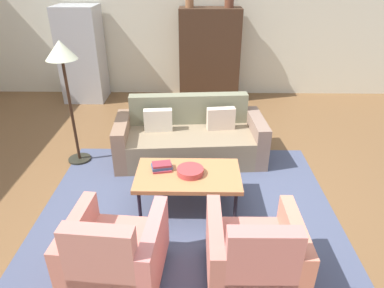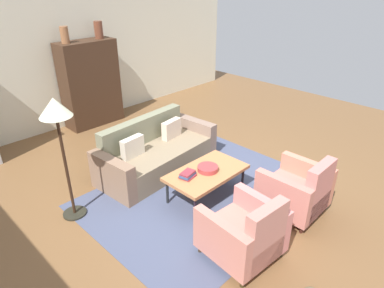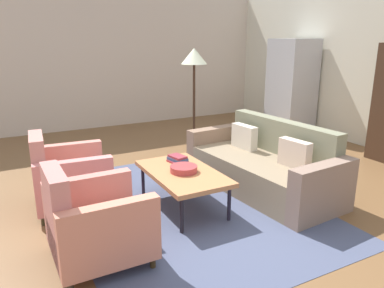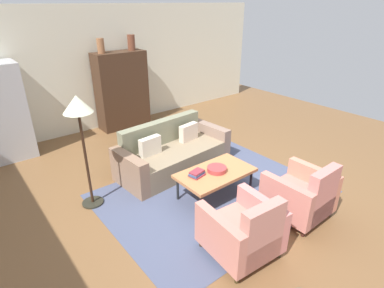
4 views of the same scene
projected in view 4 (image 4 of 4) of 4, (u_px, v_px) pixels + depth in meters
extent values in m
plane|color=brown|center=(214.00, 186.00, 5.24)|extent=(11.02, 11.02, 0.00)
cube|color=beige|center=(107.00, 68.00, 7.35)|extent=(9.18, 0.12, 2.80)
cube|color=#48506B|center=(213.00, 193.00, 5.03)|extent=(3.40, 2.60, 0.01)
cube|color=#87755A|center=(174.00, 159.00, 5.69)|extent=(1.80, 1.03, 0.42)
cube|color=gray|center=(162.00, 142.00, 5.83)|extent=(1.75, 0.31, 0.86)
cube|color=#886D5E|center=(211.00, 139.00, 6.24)|extent=(0.25, 0.91, 0.62)
cube|color=#886953|center=(129.00, 172.00, 5.05)|extent=(0.25, 0.91, 0.62)
cube|color=beige|center=(189.00, 132.00, 5.88)|extent=(0.41, 0.18, 0.32)
cube|color=beige|center=(150.00, 146.00, 5.32)|extent=(0.41, 0.16, 0.32)
cylinder|color=black|center=(178.00, 189.00, 4.81)|extent=(0.04, 0.04, 0.38)
cylinder|color=black|center=(226.00, 168.00, 5.42)|extent=(0.04, 0.04, 0.38)
cylinder|color=black|center=(201.00, 206.00, 4.42)|extent=(0.04, 0.04, 0.38)
cylinder|color=black|center=(251.00, 181.00, 5.02)|extent=(0.04, 0.04, 0.38)
cube|color=#B97748|center=(215.00, 173.00, 4.83)|extent=(1.20, 0.70, 0.05)
cylinder|color=#33261A|center=(201.00, 243.00, 3.94)|extent=(0.05, 0.05, 0.10)
cylinder|color=#381F1E|center=(241.00, 223.00, 4.29)|extent=(0.05, 0.05, 0.10)
cylinder|color=#372C14|center=(237.00, 279.00, 3.43)|extent=(0.05, 0.05, 0.10)
cylinder|color=#2D2A17|center=(279.00, 253.00, 3.78)|extent=(0.05, 0.05, 0.10)
cube|color=tan|center=(240.00, 235.00, 3.77)|extent=(0.62, 0.84, 0.30)
cube|color=tan|center=(262.00, 235.00, 3.43)|extent=(0.57, 0.19, 0.78)
cube|color=tan|center=(219.00, 238.00, 3.55)|extent=(0.19, 0.81, 0.56)
cube|color=#D37D78|center=(261.00, 217.00, 3.89)|extent=(0.19, 0.81, 0.56)
cylinder|color=#3C2413|center=(262.00, 209.00, 4.58)|extent=(0.05, 0.05, 0.10)
cylinder|color=#3A2A15|center=(290.00, 192.00, 4.98)|extent=(0.05, 0.05, 0.10)
cylinder|color=#391A14|center=(303.00, 233.00, 4.11)|extent=(0.05, 0.05, 0.10)
cylinder|color=#342D22|center=(330.00, 213.00, 4.50)|extent=(0.05, 0.05, 0.10)
cube|color=#C47568|center=(298.00, 199.00, 4.46)|extent=(0.57, 0.80, 0.30)
cube|color=tan|center=(322.00, 196.00, 4.12)|extent=(0.56, 0.14, 0.78)
cube|color=tan|center=(285.00, 201.00, 4.21)|extent=(0.13, 0.80, 0.56)
cube|color=tan|center=(312.00, 184.00, 4.60)|extent=(0.13, 0.80, 0.56)
cylinder|color=#A8393B|center=(217.00, 169.00, 4.82)|extent=(0.31, 0.31, 0.07)
cube|color=#952E3A|center=(197.00, 175.00, 4.70)|extent=(0.24, 0.21, 0.02)
cube|color=#335185|center=(197.00, 173.00, 4.68)|extent=(0.26, 0.20, 0.03)
cube|color=maroon|center=(197.00, 172.00, 4.67)|extent=(0.24, 0.18, 0.03)
cube|color=#3F281A|center=(122.00, 90.00, 7.41)|extent=(1.20, 0.50, 1.80)
cube|color=#3D1D1E|center=(106.00, 90.00, 7.42)|extent=(0.56, 0.01, 1.51)
cube|color=#392418|center=(128.00, 86.00, 7.76)|extent=(0.56, 0.01, 1.51)
cylinder|color=#945F3C|center=(101.00, 46.00, 6.73)|extent=(0.16, 0.16, 0.32)
cylinder|color=brown|center=(131.00, 42.00, 7.15)|extent=(0.18, 0.18, 0.35)
cube|color=#B7BABF|center=(3.00, 112.00, 5.87)|extent=(0.80, 0.70, 1.85)
cylinder|color=#99999E|center=(1.00, 103.00, 6.13)|extent=(0.02, 0.02, 0.70)
cylinder|color=#28281E|center=(93.00, 202.00, 4.79)|extent=(0.32, 0.32, 0.03)
cylinder|color=#321F13|center=(86.00, 160.00, 4.48)|extent=(0.04, 0.04, 1.45)
cone|color=beige|center=(77.00, 104.00, 4.12)|extent=(0.40, 0.40, 0.24)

